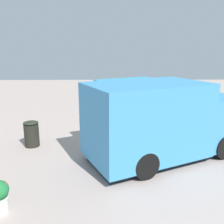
{
  "coord_description": "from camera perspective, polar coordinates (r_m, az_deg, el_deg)",
  "views": [
    {
      "loc": [
        -9.42,
        1.1,
        3.57
      ],
      "look_at": [
        0.42,
        0.94,
        1.07
      ],
      "focal_mm": 40.36,
      "sensor_mm": 36.0,
      "label": 1
    }
  ],
  "objects": [
    {
      "name": "planter_flowering_far",
      "position": [
        14.73,
        18.33,
        0.97
      ],
      "size": [
        0.63,
        0.63,
        0.75
      ],
      "color": "#BD714A",
      "rests_on": "ground_plane"
    },
    {
      "name": "person_customer",
      "position": [
        13.77,
        -3.17,
        0.69
      ],
      "size": [
        0.76,
        0.53,
        0.89
      ],
      "color": "navy",
      "rests_on": "ground_plane"
    },
    {
      "name": "food_truck",
      "position": [
        8.42,
        11.34,
        -2.31
      ],
      "size": [
        4.23,
        5.68,
        2.55
      ],
      "color": "#3E8FCA",
      "rests_on": "ground_plane"
    },
    {
      "name": "ground_plane",
      "position": [
        10.13,
        5.42,
        -6.46
      ],
      "size": [
        40.0,
        40.0,
        0.0
      ],
      "primitive_type": "plane",
      "color": "#B19D94"
    },
    {
      "name": "trash_bin",
      "position": [
        9.86,
        -17.76,
        -4.67
      ],
      "size": [
        0.55,
        0.55,
        0.97
      ],
      "color": "black",
      "rests_on": "ground_plane"
    }
  ]
}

